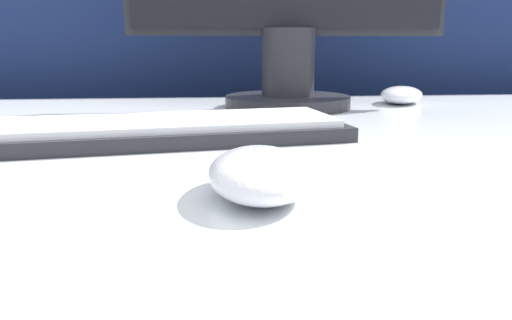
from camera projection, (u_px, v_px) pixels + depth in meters
name	position (u px, v px, depth m)	size (l,w,h in m)	color
partition_panel	(244.00, 190.00, 1.20)	(5.00, 0.03, 1.07)	navy
computer_mouse_near	(260.00, 173.00, 0.35)	(0.08, 0.12, 0.03)	white
keyboard	(145.00, 131.00, 0.56)	(0.47, 0.21, 0.02)	#28282D
computer_mouse_far	(401.00, 95.00, 0.89)	(0.12, 0.13, 0.03)	white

